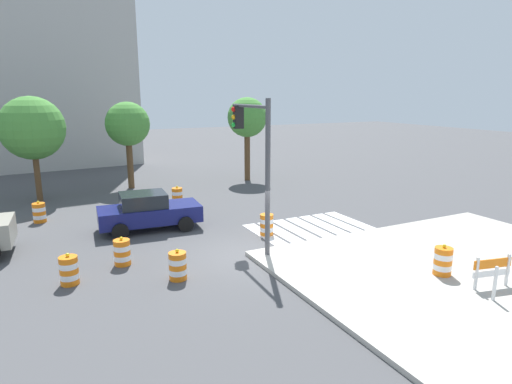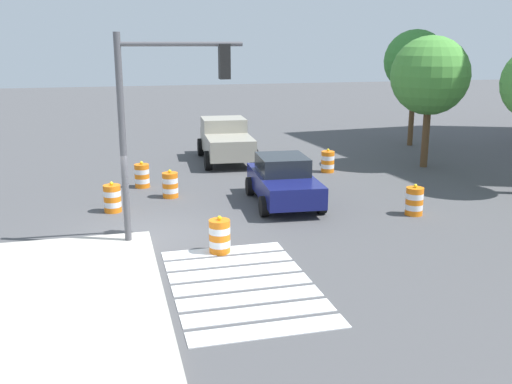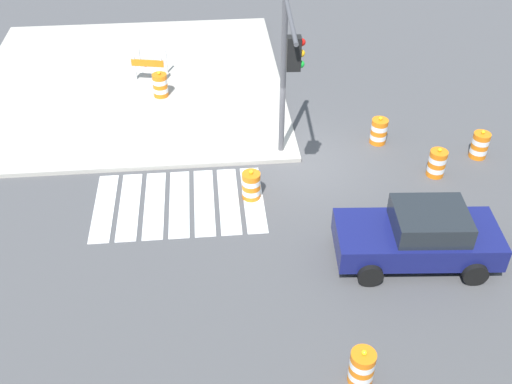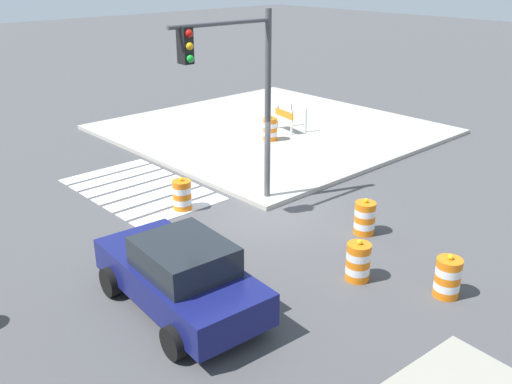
{
  "view_description": "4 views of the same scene",
  "coord_description": "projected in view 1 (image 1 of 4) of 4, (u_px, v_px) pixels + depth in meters",
  "views": [
    {
      "loc": [
        -6.39,
        -13.63,
        5.78
      ],
      "look_at": [
        1.81,
        2.73,
        1.65
      ],
      "focal_mm": 30.5,
      "sensor_mm": 36.0,
      "label": 1
    },
    {
      "loc": [
        15.96,
        -0.97,
        5.39
      ],
      "look_at": [
        1.65,
        2.74,
        1.55
      ],
      "focal_mm": 40.5,
      "sensor_mm": 36.0,
      "label": 2
    },
    {
      "loc": [
        3.0,
        16.25,
        11.57
      ],
      "look_at": [
        1.77,
        2.87,
        1.11
      ],
      "focal_mm": 42.6,
      "sensor_mm": 36.0,
      "label": 3
    },
    {
      "loc": [
        -10.97,
        10.5,
        6.84
      ],
      "look_at": [
        -0.24,
        0.63,
        0.87
      ],
      "focal_mm": 39.74,
      "sensor_mm": 36.0,
      "label": 4
    }
  ],
  "objects": [
    {
      "name": "ground_plane",
      "position": [
        245.0,
        255.0,
        15.95
      ],
      "size": [
        120.0,
        120.0,
        0.0
      ],
      "primitive_type": "plane",
      "color": "#474749"
    },
    {
      "name": "sidewalk_corner",
      "position": [
        505.0,
        284.0,
        13.33
      ],
      "size": [
        12.0,
        12.0,
        0.15
      ],
      "primitive_type": "cube",
      "color": "#ADA89E",
      "rests_on": "ground"
    },
    {
      "name": "crosswalk_stripes",
      "position": [
        309.0,
        227.0,
        19.27
      ],
      "size": [
        5.1,
        3.2,
        0.02
      ],
      "color": "silver",
      "rests_on": "ground"
    },
    {
      "name": "sports_car",
      "position": [
        148.0,
        211.0,
        18.87
      ],
      "size": [
        4.43,
        2.39,
        1.63
      ],
      "color": "navy",
      "rests_on": "ground"
    },
    {
      "name": "traffic_barrel_near_corner",
      "position": [
        39.0,
        213.0,
        19.97
      ],
      "size": [
        0.56,
        0.56,
        1.02
      ],
      "color": "orange",
      "rests_on": "ground"
    },
    {
      "name": "traffic_barrel_crosswalk_end",
      "position": [
        178.0,
        266.0,
        13.79
      ],
      "size": [
        0.56,
        0.56,
        1.02
      ],
      "color": "orange",
      "rests_on": "ground"
    },
    {
      "name": "traffic_barrel_median_near",
      "position": [
        267.0,
        225.0,
        18.13
      ],
      "size": [
        0.56,
        0.56,
        1.02
      ],
      "color": "orange",
      "rests_on": "ground"
    },
    {
      "name": "traffic_barrel_median_far",
      "position": [
        69.0,
        270.0,
        13.43
      ],
      "size": [
        0.56,
        0.56,
        1.02
      ],
      "color": "orange",
      "rests_on": "ground"
    },
    {
      "name": "traffic_barrel_far_curb",
      "position": [
        177.0,
        196.0,
        23.19
      ],
      "size": [
        0.56,
        0.56,
        1.02
      ],
      "color": "orange",
      "rests_on": "ground"
    },
    {
      "name": "traffic_barrel_lane_center",
      "position": [
        122.0,
        252.0,
        14.97
      ],
      "size": [
        0.56,
        0.56,
        1.02
      ],
      "color": "orange",
      "rests_on": "ground"
    },
    {
      "name": "traffic_barrel_on_sidewalk",
      "position": [
        443.0,
        261.0,
        13.78
      ],
      "size": [
        0.56,
        0.56,
        1.02
      ],
      "color": "orange",
      "rests_on": "sidewalk_corner"
    },
    {
      "name": "construction_barricade",
      "position": [
        496.0,
        271.0,
        12.69
      ],
      "size": [
        1.37,
        1.01,
        1.0
      ],
      "color": "silver",
      "rests_on": "sidewalk_corner"
    },
    {
      "name": "traffic_light_pole",
      "position": [
        254.0,
        147.0,
        15.84
      ],
      "size": [
        0.48,
        3.29,
        5.5
      ],
      "color": "#4C4C51",
      "rests_on": "sidewalk_corner"
    },
    {
      "name": "street_tree_streetside_near",
      "position": [
        128.0,
        125.0,
        26.52
      ],
      "size": [
        2.68,
        2.68,
        5.35
      ],
      "color": "brown",
      "rests_on": "ground"
    },
    {
      "name": "street_tree_streetside_far",
      "position": [
        247.0,
        118.0,
        29.02
      ],
      "size": [
        2.64,
        2.64,
        5.59
      ],
      "color": "brown",
      "rests_on": "ground"
    },
    {
      "name": "street_tree_corner_lot",
      "position": [
        32.0,
        128.0,
        23.19
      ],
      "size": [
        3.38,
        3.38,
        5.7
      ],
      "color": "brown",
      "rests_on": "ground"
    },
    {
      "name": "office_building_far",
      "position": [
        33.0,
        35.0,
        35.22
      ],
      "size": [
        14.73,
        11.05,
        20.88
      ],
      "primitive_type": "cube",
      "rotation": [
        0.0,
        0.0,
        0.08
      ],
      "color": "#B2ADA8",
      "rests_on": "ground"
    }
  ]
}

